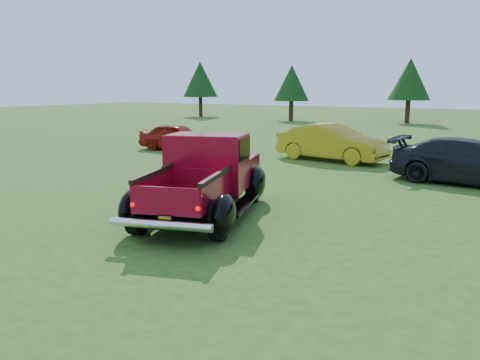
{
  "coord_description": "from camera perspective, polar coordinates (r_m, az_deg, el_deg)",
  "views": [
    {
      "loc": [
        4.58,
        -7.17,
        2.74
      ],
      "look_at": [
        0.18,
        0.2,
        1.04
      ],
      "focal_mm": 35.0,
      "sensor_mm": 36.0,
      "label": 1
    }
  ],
  "objects": [
    {
      "name": "show_car_grey",
      "position": [
        14.99,
        26.38,
        2.01
      ],
      "size": [
        4.63,
        2.22,
        1.3
      ],
      "primitive_type": "imported",
      "rotation": [
        0.0,
        0.0,
        1.48
      ],
      "color": "black",
      "rests_on": "ground"
    },
    {
      "name": "pickup_truck",
      "position": [
        10.39,
        -3.97,
        0.57
      ],
      "size": [
        3.31,
        5.01,
        1.75
      ],
      "rotation": [
        0.0,
        0.0,
        0.3
      ],
      "color": "black",
      "rests_on": "ground"
    },
    {
      "name": "tree_far_west",
      "position": [
        45.7,
        -4.87,
        12.13
      ],
      "size": [
        3.33,
        3.33,
        5.2
      ],
      "color": "#332114",
      "rests_on": "ground"
    },
    {
      "name": "show_car_red",
      "position": [
        21.1,
        -7.64,
        5.24
      ],
      "size": [
        3.63,
        1.94,
        1.17
      ],
      "primitive_type": "imported",
      "rotation": [
        0.0,
        0.0,
        1.74
      ],
      "color": "#9E190E",
      "rests_on": "ground"
    },
    {
      "name": "tree_mid_left",
      "position": [
        38.92,
        19.99,
        11.48
      ],
      "size": [
        3.2,
        3.2,
        5.0
      ],
      "color": "#332114",
      "rests_on": "ground"
    },
    {
      "name": "show_car_yellow",
      "position": [
        18.17,
        11.1,
        4.51
      ],
      "size": [
        4.36,
        2.05,
        1.38
      ],
      "primitive_type": "imported",
      "rotation": [
        0.0,
        0.0,
        1.43
      ],
      "color": "#B59118",
      "rests_on": "ground"
    },
    {
      "name": "tree_west",
      "position": [
        39.79,
        6.31,
        11.66
      ],
      "size": [
        2.94,
        2.94,
        4.6
      ],
      "color": "#332114",
      "rests_on": "ground"
    },
    {
      "name": "ground",
      "position": [
        8.94,
        -1.67,
        -6.66
      ],
      "size": [
        120.0,
        120.0,
        0.0
      ],
      "primitive_type": "plane",
      "color": "#305016",
      "rests_on": "ground"
    }
  ]
}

